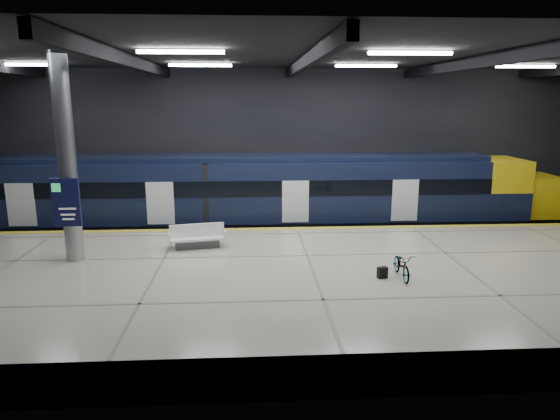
{
  "coord_description": "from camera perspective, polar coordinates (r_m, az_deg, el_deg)",
  "views": [
    {
      "loc": [
        -1.95,
        -17.76,
        6.49
      ],
      "look_at": [
        -0.81,
        1.5,
        2.2
      ],
      "focal_mm": 32.0,
      "sensor_mm": 36.0,
      "label": 1
    }
  ],
  "objects": [
    {
      "name": "info_column",
      "position": [
        17.9,
        -23.19,
        5.03
      ],
      "size": [
        0.9,
        0.78,
        6.9
      ],
      "color": "#9EA0A5",
      "rests_on": "platform"
    },
    {
      "name": "ground",
      "position": [
        19.01,
        2.74,
        -7.44
      ],
      "size": [
        30.0,
        30.0,
        0.0
      ],
      "primitive_type": "plane",
      "color": "black",
      "rests_on": "ground"
    },
    {
      "name": "pannier_bag",
      "position": [
        15.79,
        11.62,
        -7.01
      ],
      "size": [
        0.34,
        0.26,
        0.35
      ],
      "primitive_type": "cube",
      "rotation": [
        0.0,
        0.0,
        0.29
      ],
      "color": "black",
      "rests_on": "platform"
    },
    {
      "name": "rails",
      "position": [
        24.2,
        1.37,
        -2.83
      ],
      "size": [
        30.0,
        1.52,
        0.16
      ],
      "color": "gray",
      "rests_on": "ground"
    },
    {
      "name": "train",
      "position": [
        23.68,
        -1.43,
        1.75
      ],
      "size": [
        29.4,
        2.84,
        3.79
      ],
      "color": "black",
      "rests_on": "ground"
    },
    {
      "name": "room_shell",
      "position": [
        17.88,
        2.93,
        10.05
      ],
      "size": [
        30.1,
        16.1,
        8.05
      ],
      "color": "black",
      "rests_on": "ground"
    },
    {
      "name": "bicycle",
      "position": [
        15.88,
        13.76,
        -6.11
      ],
      "size": [
        0.56,
        1.56,
        0.82
      ],
      "primitive_type": "imported",
      "rotation": [
        0.0,
        0.0,
        -0.01
      ],
      "color": "#99999E",
      "rests_on": "platform"
    },
    {
      "name": "platform",
      "position": [
        16.49,
        3.69,
        -8.6
      ],
      "size": [
        30.0,
        11.0,
        1.1
      ],
      "primitive_type": "cube",
      "color": "beige",
      "rests_on": "ground"
    },
    {
      "name": "bench",
      "position": [
        18.77,
        -9.44,
        -3.31
      ],
      "size": [
        2.18,
        1.21,
        0.91
      ],
      "rotation": [
        0.0,
        0.0,
        0.18
      ],
      "color": "#595B60",
      "rests_on": "platform"
    },
    {
      "name": "safety_strip",
      "position": [
        21.29,
        1.99,
        -2.12
      ],
      "size": [
        30.0,
        0.4,
        0.01
      ],
      "primitive_type": "cube",
      "color": "gold",
      "rests_on": "platform"
    }
  ]
}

